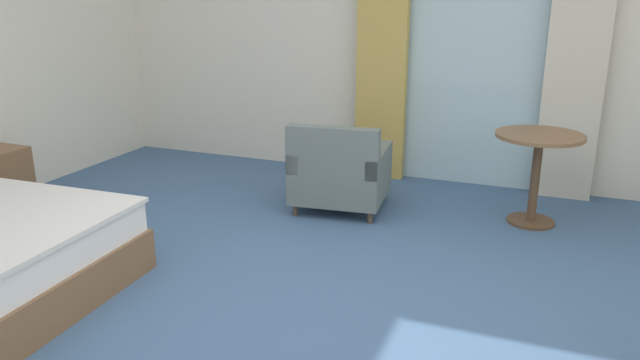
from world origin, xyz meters
TOP-DOWN VIEW (x-y plane):
  - ground at (0.00, 0.00)m, footprint 6.92×6.57m
  - wall_back at (0.00, 3.02)m, footprint 6.52×0.12m
  - balcony_glass_door at (0.69, 2.94)m, footprint 1.28×0.02m
  - curtain_panel_left at (-0.18, 2.84)m, footprint 0.49×0.10m
  - curtain_panel_right at (1.55, 2.84)m, footprint 0.50×0.10m
  - armchair_by_window at (-0.21, 1.79)m, footprint 0.83×0.81m
  - round_cafe_table at (1.34, 2.06)m, footprint 0.68×0.68m

SIDE VIEW (x-z plane):
  - ground at x=0.00m, z-range -0.10..0.00m
  - armchair_by_window at x=-0.21m, z-range -0.07..0.70m
  - round_cafe_table at x=1.34m, z-range 0.18..0.91m
  - balcony_glass_door at x=0.69m, z-range 0.00..2.47m
  - curtain_panel_left at x=-0.18m, z-range 0.00..2.55m
  - curtain_panel_right at x=1.55m, z-range 0.00..2.55m
  - wall_back at x=0.00m, z-range 0.00..2.80m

